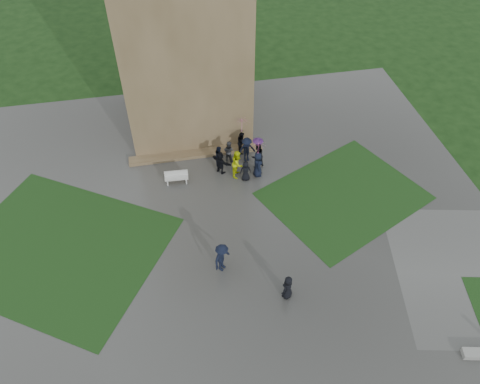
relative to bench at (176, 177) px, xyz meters
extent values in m
plane|color=black|center=(1.54, -8.17, -0.46)|extent=(120.00, 120.00, 0.00)
cube|color=#373734|center=(1.54, -6.17, -0.45)|extent=(34.00, 34.00, 0.02)
cube|color=black|center=(-6.96, -4.17, -0.44)|extent=(14.10, 13.46, 0.01)
cube|color=black|center=(10.04, -3.17, -0.44)|extent=(11.12, 10.15, 0.01)
cube|color=brown|center=(1.54, 2.43, -0.33)|extent=(9.00, 0.80, 0.22)
cube|color=silver|center=(0.00, -0.07, -0.01)|extent=(1.50, 0.52, 0.06)
cube|color=silver|center=(-0.59, -0.03, -0.23)|extent=(0.10, 0.40, 0.41)
cube|color=silver|center=(0.59, -0.10, -0.23)|extent=(0.10, 0.40, 0.41)
cube|color=silver|center=(0.01, 0.15, 0.22)|extent=(1.48, 0.13, 0.39)
imported|color=black|center=(5.34, 0.53, 0.49)|extent=(1.04, 0.87, 1.86)
imported|color=black|center=(4.79, 1.26, 0.48)|extent=(1.29, 0.85, 1.84)
imported|color=black|center=(4.65, 2.22, 0.36)|extent=(0.56, 0.84, 1.60)
imported|color=#3E3F43|center=(3.62, 1.50, 0.34)|extent=(0.86, 0.81, 1.56)
imported|color=black|center=(2.95, 1.24, 0.29)|extent=(0.57, 0.78, 1.45)
imported|color=black|center=(2.90, 0.44, 0.36)|extent=(1.38, 1.47, 1.60)
imported|color=#C1D50C|center=(3.94, -0.03, 0.53)|extent=(0.89, 1.08, 1.93)
imported|color=black|center=(4.34, -0.56, 0.28)|extent=(0.73, 0.52, 1.45)
imported|color=black|center=(5.19, -0.29, 0.45)|extent=(0.63, 0.90, 1.79)
imported|color=pink|center=(5.19, -0.29, 1.75)|extent=(1.02, 1.02, 0.93)
imported|color=#713797|center=(5.34, 0.53, 1.57)|extent=(0.68, 0.68, 0.60)
imported|color=black|center=(4.34, -0.56, 1.66)|extent=(0.93, 0.93, 0.85)
imported|color=pink|center=(4.65, 2.22, 1.75)|extent=(1.09, 1.09, 1.00)
imported|color=black|center=(1.77, -7.16, 0.50)|extent=(1.28, 1.31, 1.87)
imported|color=black|center=(4.71, -9.45, 0.32)|extent=(0.89, 0.87, 1.52)
camera|label=1|loc=(-0.11, -21.94, 20.17)|focal=35.00mm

